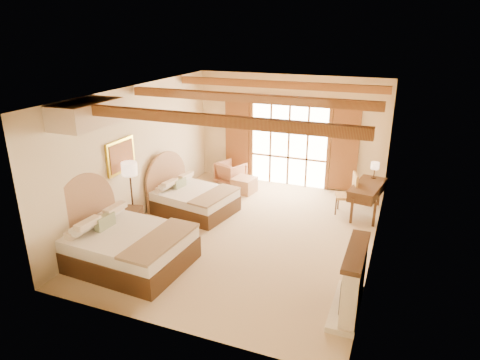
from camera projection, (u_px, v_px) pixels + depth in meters
The scene contains 19 objects.
floor at pixel (247, 233), 9.79m from camera, with size 7.00×7.00×0.00m, color tan.
wall_back at pixel (290, 131), 12.29m from camera, with size 5.50×5.50×0.00m, color beige.
wall_left at pixel (139, 153), 10.18m from camera, with size 7.00×7.00×0.00m, color beige.
wall_right at pixel (379, 183), 8.29m from camera, with size 7.00×7.00×0.00m, color beige.
ceiling at pixel (247, 92), 8.69m from camera, with size 7.00×7.00×0.00m, color #B97C3A.
ceiling_beams at pixel (247, 98), 8.73m from camera, with size 5.39×4.60×0.18m, color olive, non-canonical shape.
french_doors at pixel (289, 143), 12.36m from camera, with size 3.95×0.08×2.60m.
fireplace at pixel (352, 284), 6.97m from camera, with size 0.46×1.40×1.16m.
painting at pixel (121, 156), 9.46m from camera, with size 0.06×0.95×0.75m.
canopy_valance at pixel (87, 114), 7.85m from camera, with size 0.70×1.40×0.45m, color beige.
bed_near at pixel (121, 242), 8.44m from camera, with size 2.38×1.85×1.51m.
bed_far at pixel (189, 197), 10.82m from camera, with size 2.15×1.76×1.26m.
nightstand at pixel (130, 221), 9.65m from camera, with size 0.51×0.51×0.62m, color #3E2411.
floor_lamp at pixel (130, 173), 9.50m from camera, with size 0.35×0.35×1.63m.
armchair at pixel (231, 173), 12.69m from camera, with size 0.72×0.74×0.67m, color #A36745.
ottoman at pixel (244, 185), 12.10m from camera, with size 0.58×0.58×0.42m, color #A16E54.
desk at pixel (366, 198), 10.65m from camera, with size 0.85×1.54×0.78m.
desk_chair at pixel (346, 201), 10.70m from camera, with size 0.59×0.58×1.06m.
desk_lamp at pixel (375, 166), 10.86m from camera, with size 0.21×0.21×0.42m.
Camera 1 is at (3.08, -8.22, 4.51)m, focal length 32.00 mm.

